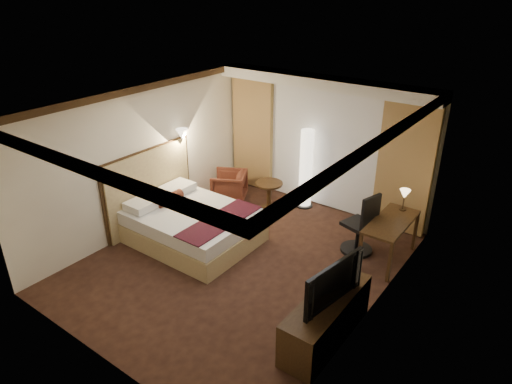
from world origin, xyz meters
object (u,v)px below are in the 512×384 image
Objects in this scene: floor_lamp at (306,169)px; television at (327,278)px; office_chair at (359,222)px; desk at (389,241)px; bed at (193,226)px; armchair at (229,185)px; dresser at (326,319)px; side_table at (269,196)px.

television is at bearing -55.47° from floor_lamp.
office_chair is at bearing -30.53° from floor_lamp.
floor_lamp is 1.31× the size of desk.
bed is at bearing -134.04° from office_chair.
office_chair reaches higher than armchair.
dresser is at bearing -88.74° from desk.
television is (0.56, -2.22, 0.37)m from office_chair.
desk is at bearing 21.55° from office_chair.
office_chair reaches higher than side_table.
side_table is 0.56× the size of television.
bed reaches higher than side_table.
dresser is (3.68, -2.48, -0.03)m from armchair.
floor_lamp is 1.53× the size of television.
side_table is at bearing 136.27° from dresser.
bed is at bearing -102.14° from side_table.
floor_lamp reaches higher than television.
dresser is at bearing -55.11° from floor_lamp.
office_chair is at bearing 29.74° from bed.
desk is (3.63, -0.21, 0.02)m from armchair.
desk is at bearing 58.72° from armchair.
armchair is 0.64× the size of television.
side_table is 0.36× the size of floor_lamp.
dresser is (0.05, -2.27, -0.06)m from desk.
office_chair is 2.32m from television.
desk is (2.17, -0.92, -0.46)m from floor_lamp.
office_chair reaches higher than desk.
armchair is at bearing -154.02° from floor_lamp.
floor_lamp is at bearing 69.68° from bed.
office_chair is (-0.54, -0.05, 0.20)m from desk.
bed is 2.62m from floor_lamp.
television is at bearing -89.50° from desk.
office_chair reaches higher than dresser.
bed is 1.79m from armchair.
floor_lamp is 1.92m from office_chair.
desk is at bearing 26.01° from bed.
office_chair is at bearing 104.77° from dresser.
desk is 1.12× the size of office_chair.
desk is 0.79× the size of dresser.
bed is 1.87m from side_table.
dresser reaches higher than side_table.
desk is at bearing 10.30° from television.
bed is 1.97× the size of television.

